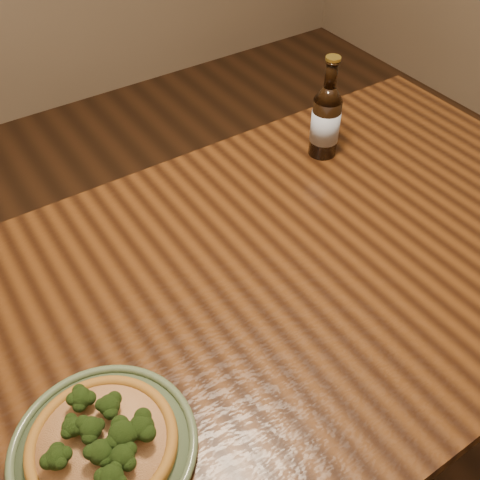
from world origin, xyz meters
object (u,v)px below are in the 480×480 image
plate (104,447)px  beer_bottle (326,120)px  table (268,306)px  pizza (103,442)px

plate → beer_bottle: size_ratio=1.12×
plate → beer_bottle: (0.77, 0.42, 0.08)m
table → pizza: bearing=-159.7°
pizza → beer_bottle: (0.77, 0.42, 0.06)m
plate → pizza: pizza is taller
beer_bottle → plate: bearing=-173.2°
table → pizza: (-0.42, -0.15, 0.12)m
plate → pizza: 0.02m
pizza → beer_bottle: beer_bottle is taller
table → plate: size_ratio=5.62×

